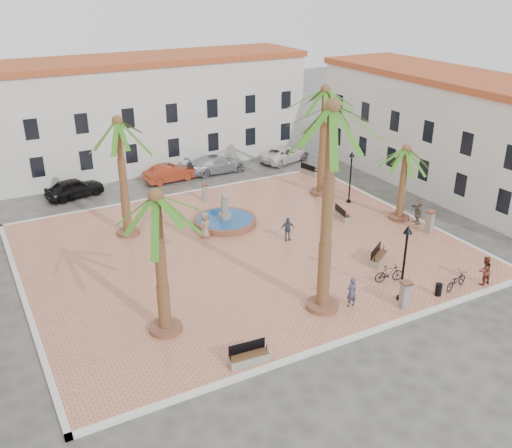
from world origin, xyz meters
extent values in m
plane|color=#56544F|center=(0.00, 0.00, 0.00)|extent=(120.00, 120.00, 0.00)
cube|color=tan|center=(0.00, 0.00, 0.07)|extent=(26.00, 22.00, 0.15)
cube|color=silver|center=(0.00, 11.00, 0.08)|extent=(26.30, 0.30, 0.16)
cube|color=silver|center=(0.00, -11.00, 0.08)|extent=(26.30, 0.30, 0.16)
cube|color=silver|center=(13.00, 0.00, 0.08)|extent=(0.30, 22.30, 0.16)
cube|color=silver|center=(-13.00, 0.00, 0.08)|extent=(0.30, 22.30, 0.16)
cube|color=silver|center=(0.00, 20.00, 4.50)|extent=(30.00, 7.00, 9.00)
cube|color=#B14C27|center=(0.00, 20.00, 9.25)|extent=(30.40, 7.40, 0.50)
cube|color=black|center=(-9.38, 16.52, 2.20)|extent=(1.00, 0.12, 1.60)
cube|color=black|center=(-5.62, 16.52, 2.20)|extent=(1.00, 0.12, 1.60)
cube|color=black|center=(-1.88, 16.52, 2.20)|extent=(1.00, 0.12, 1.60)
cube|color=black|center=(1.88, 16.52, 2.20)|extent=(1.00, 0.12, 1.60)
cube|color=black|center=(5.62, 16.52, 2.20)|extent=(1.00, 0.12, 1.60)
cube|color=black|center=(9.38, 16.52, 2.20)|extent=(1.00, 0.12, 1.60)
cube|color=black|center=(13.12, 16.52, 2.20)|extent=(1.00, 0.12, 1.60)
cube|color=black|center=(-9.38, 16.52, 5.20)|extent=(1.00, 0.12, 1.60)
cube|color=black|center=(-5.62, 16.52, 5.20)|extent=(1.00, 0.12, 1.60)
cube|color=black|center=(-1.88, 16.52, 5.20)|extent=(1.00, 0.12, 1.60)
cube|color=black|center=(1.88, 16.52, 5.20)|extent=(1.00, 0.12, 1.60)
cube|color=black|center=(5.62, 16.52, 5.20)|extent=(1.00, 0.12, 1.60)
cube|color=black|center=(9.38, 16.52, 5.20)|extent=(1.00, 0.12, 1.60)
cube|color=black|center=(13.12, 16.52, 5.20)|extent=(1.00, 0.12, 1.60)
cube|color=silver|center=(20.00, 2.00, 4.25)|extent=(7.00, 26.00, 8.50)
cube|color=#B14C27|center=(20.00, 2.00, 8.75)|extent=(7.40, 26.40, 0.50)
cube|color=black|center=(16.54, -5.77, 2.20)|extent=(0.12, 1.00, 1.60)
cube|color=black|center=(16.54, -2.06, 2.20)|extent=(0.12, 1.00, 1.60)
cube|color=black|center=(16.54, 1.65, 2.20)|extent=(0.12, 1.00, 1.60)
cube|color=black|center=(16.54, 5.37, 2.20)|extent=(0.12, 1.00, 1.60)
cube|color=black|center=(16.54, 9.08, 2.20)|extent=(0.12, 1.00, 1.60)
cube|color=black|center=(16.54, 12.80, 2.20)|extent=(0.12, 1.00, 1.60)
cube|color=black|center=(16.54, -5.77, 5.20)|extent=(0.12, 1.00, 1.60)
cube|color=black|center=(16.54, -2.06, 5.20)|extent=(0.12, 1.00, 1.60)
cube|color=black|center=(16.54, 1.65, 5.20)|extent=(0.12, 1.00, 1.60)
cube|color=black|center=(16.54, 5.37, 5.20)|extent=(0.12, 1.00, 1.60)
cube|color=black|center=(16.54, 9.08, 5.20)|extent=(0.12, 1.00, 1.60)
cube|color=black|center=(16.54, 12.80, 5.20)|extent=(0.12, 1.00, 1.60)
cylinder|color=brown|center=(0.67, 3.88, 0.36)|extent=(4.33, 4.33, 0.41)
cylinder|color=#194C8C|center=(0.67, 3.88, 0.54)|extent=(3.81, 3.81, 0.06)
cylinder|color=gray|center=(0.67, 3.88, 0.56)|extent=(0.93, 0.93, 0.82)
cylinder|color=gray|center=(0.67, 3.88, 1.39)|extent=(0.62, 0.62, 1.24)
sphere|color=gray|center=(0.67, 3.88, 2.16)|extent=(0.45, 0.45, 0.45)
cylinder|color=brown|center=(-5.66, 5.52, 0.26)|extent=(1.52, 1.52, 0.23)
cylinder|color=brown|center=(-5.66, 5.52, 4.08)|extent=(0.50, 0.50, 7.39)
sphere|color=brown|center=(-5.66, 5.52, 7.77)|extent=(0.67, 0.67, 0.67)
cylinder|color=brown|center=(-7.36, -6.20, 0.27)|extent=(1.61, 1.61, 0.24)
cylinder|color=brown|center=(-7.36, -6.20, 3.76)|extent=(0.52, 0.52, 6.73)
sphere|color=brown|center=(-7.36, -6.20, 7.12)|extent=(0.71, 0.71, 0.71)
cylinder|color=brown|center=(0.48, -8.14, 0.28)|extent=(1.72, 1.72, 0.26)
cylinder|color=brown|center=(0.48, -8.14, 5.52)|extent=(0.56, 0.56, 10.22)
sphere|color=brown|center=(0.48, -8.14, 10.62)|extent=(0.75, 0.75, 0.75)
cylinder|color=brown|center=(11.90, -1.09, 0.26)|extent=(1.42, 1.42, 0.21)
cylinder|color=brown|center=(11.90, -1.09, 2.81)|extent=(0.46, 0.46, 4.89)
sphere|color=brown|center=(11.90, -1.09, 5.26)|extent=(0.62, 0.62, 0.62)
cylinder|color=brown|center=(9.84, 5.67, 0.27)|extent=(1.66, 1.66, 0.25)
cylinder|color=brown|center=(9.84, 5.67, 4.33)|extent=(0.54, 0.54, 7.86)
sphere|color=brown|center=(9.84, 5.67, 8.26)|extent=(0.73, 0.73, 0.73)
cube|color=gray|center=(-5.01, -10.40, 0.36)|extent=(1.89, 0.71, 0.41)
cube|color=#56351E|center=(-5.01, -10.40, 0.59)|extent=(1.78, 0.65, 0.06)
cube|color=black|center=(-4.99, -10.17, 0.87)|extent=(1.75, 0.19, 0.51)
cylinder|color=black|center=(-5.88, -10.33, 0.72)|extent=(0.05, 0.05, 0.31)
cylinder|color=black|center=(-4.14, -10.47, 0.72)|extent=(0.05, 0.05, 0.31)
cube|color=gray|center=(6.34, -5.59, 0.35)|extent=(1.85, 1.45, 0.41)
cube|color=#56351E|center=(6.34, -5.59, 0.59)|extent=(1.74, 1.36, 0.06)
cube|color=black|center=(6.22, -5.40, 0.86)|extent=(1.50, 0.97, 0.51)
cylinder|color=black|center=(5.60, -6.05, 0.71)|extent=(0.05, 0.05, 0.31)
cylinder|color=black|center=(7.07, -5.13, 0.71)|extent=(0.05, 0.05, 0.31)
cube|color=gray|center=(8.39, 0.82, 0.34)|extent=(0.81, 1.76, 0.38)
cube|color=#56351E|center=(8.39, 0.82, 0.56)|extent=(0.75, 1.66, 0.06)
cube|color=black|center=(8.18, 0.85, 0.81)|extent=(0.33, 1.59, 0.47)
cylinder|color=black|center=(8.25, 0.03, 0.67)|extent=(0.05, 0.05, 0.28)
cylinder|color=black|center=(8.53, 1.61, 0.67)|extent=(0.05, 0.05, 0.28)
cube|color=gray|center=(11.67, 10.03, 0.34)|extent=(0.90, 1.78, 0.38)
cube|color=#56351E|center=(11.67, 10.03, 0.56)|extent=(0.83, 1.67, 0.06)
cube|color=black|center=(11.46, 9.98, 0.81)|extent=(0.41, 1.58, 0.47)
cylinder|color=black|center=(11.85, 9.25, 0.67)|extent=(0.05, 0.05, 0.28)
cylinder|color=black|center=(11.48, 10.81, 0.67)|extent=(0.05, 0.05, 0.28)
cylinder|color=black|center=(4.58, -9.45, 0.23)|extent=(0.38, 0.38, 0.17)
cylinder|color=black|center=(4.58, -9.45, 2.17)|extent=(0.13, 0.13, 3.82)
cone|color=black|center=(4.58, -9.45, 4.24)|extent=(0.47, 0.47, 0.42)
sphere|color=beige|center=(4.58, -9.45, 4.08)|extent=(0.25, 0.25, 0.25)
cylinder|color=black|center=(10.66, 3.11, 0.23)|extent=(0.35, 0.35, 0.16)
cylinder|color=black|center=(10.66, 3.11, 2.01)|extent=(0.12, 0.12, 3.53)
cone|color=black|center=(10.66, 3.11, 3.93)|extent=(0.43, 0.43, 0.39)
sphere|color=beige|center=(10.66, 3.11, 3.78)|extent=(0.24, 0.24, 0.24)
cube|color=gray|center=(4.23, -10.14, 0.84)|extent=(0.49, 0.49, 1.38)
cube|color=brown|center=(4.23, -10.14, 1.59)|extent=(0.62, 0.62, 0.11)
cube|color=gray|center=(1.29, 8.64, 0.76)|extent=(0.44, 0.44, 1.22)
cube|color=brown|center=(1.29, 8.64, 1.42)|extent=(0.56, 0.56, 0.09)
cube|color=gray|center=(12.01, -3.85, 0.87)|extent=(0.53, 0.53, 1.44)
cube|color=brown|center=(12.01, -3.85, 1.64)|extent=(0.66, 0.66, 0.11)
cylinder|color=black|center=(6.66, -10.11, 0.50)|extent=(0.36, 0.36, 0.69)
imported|color=#3B3C57|center=(1.87, -8.74, 0.99)|extent=(0.62, 0.42, 1.67)
imported|color=black|center=(8.03, -10.02, 0.63)|extent=(1.91, 1.02, 0.95)
imported|color=#5B261B|center=(9.73, -10.40, 0.99)|extent=(0.86, 0.69, 1.69)
imported|color=black|center=(5.29, -7.70, 0.67)|extent=(1.79, 0.91, 1.04)
imported|color=#8F7758|center=(-1.39, 2.51, 1.03)|extent=(1.01, 0.85, 1.76)
imported|color=#344357|center=(3.12, -0.35, 0.94)|extent=(0.98, 0.55, 1.58)
imported|color=#4A4A4F|center=(-3.22, 6.15, 1.02)|extent=(0.69, 1.15, 1.74)
imported|color=#6C6256|center=(12.40, -2.32, 1.07)|extent=(1.20, 1.78, 1.84)
imported|color=black|center=(-7.17, 14.45, 0.76)|extent=(4.75, 2.68, 1.53)
imported|color=#9B331A|center=(0.66, 14.39, 0.73)|extent=(4.56, 1.98, 1.46)
imported|color=#ABACB4|center=(5.02, 14.64, 0.76)|extent=(5.26, 2.15, 1.53)
imported|color=white|center=(11.91, 14.51, 0.72)|extent=(5.63, 3.75, 1.44)
camera|label=1|loc=(-14.59, -28.71, 16.10)|focal=40.00mm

